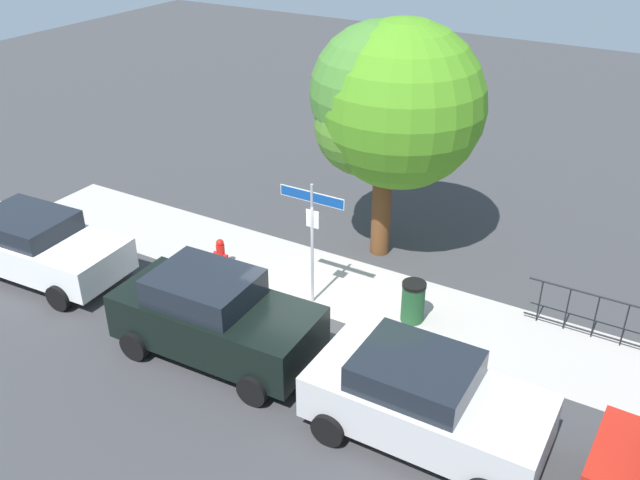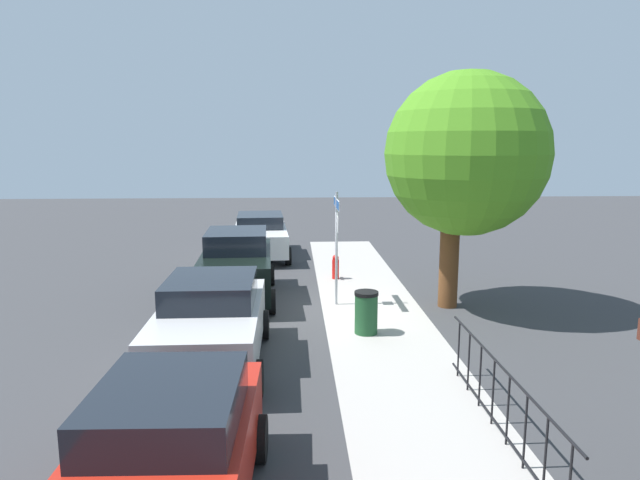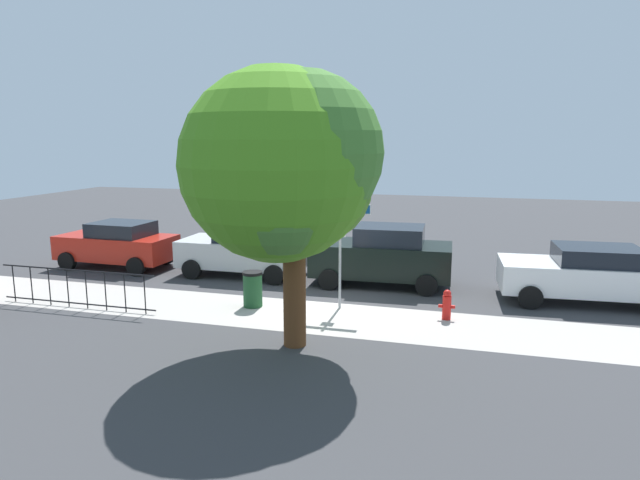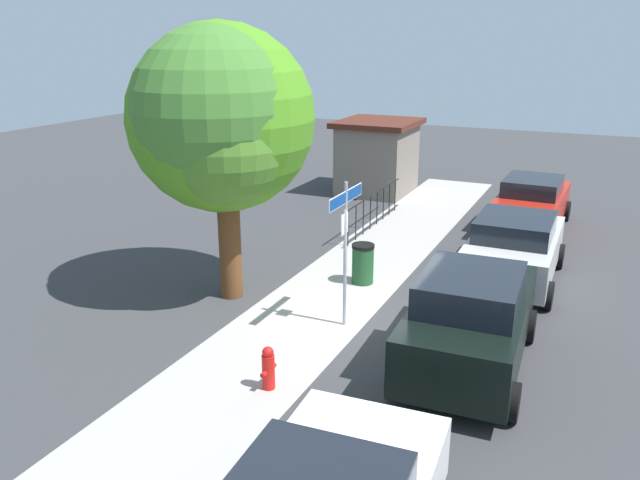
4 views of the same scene
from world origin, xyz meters
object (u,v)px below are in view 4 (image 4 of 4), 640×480
Objects in this scene: street_sign at (345,225)px; car_black at (470,319)px; shade_tree at (217,122)px; utility_shed at (377,156)px; car_silver at (514,248)px; fire_hydrant at (268,368)px; car_red at (532,202)px; trash_bin at (363,264)px.

car_black is (-0.72, -2.71, -1.21)m from street_sign.
shade_tree reaches higher than utility_shed.
car_silver is 1.35× the size of utility_shed.
car_red is at bearing -13.42° from fire_hydrant.
car_silver reaches higher than fire_hydrant.
shade_tree is (0.35, 3.16, 1.80)m from street_sign.
car_silver is at bearing -63.56° from trash_bin.
utility_shed reaches higher than fire_hydrant.
shade_tree reaches higher than street_sign.
car_red reaches higher than fire_hydrant.
car_silver is 9.59m from utility_shed.
street_sign is at bearing 165.08° from car_red.
shade_tree is 7.79× the size of fire_hydrant.
street_sign is 11.81m from utility_shed.
car_black is 9.47m from car_red.
trash_bin is at bearing 116.07° from car_silver.
trash_bin is (-8.95, -2.90, -0.89)m from utility_shed.
fire_hydrant is (-6.81, 2.96, -0.48)m from car_silver.
street_sign is 0.69× the size of car_black.
shade_tree is 1.94× the size of utility_shed.
street_sign is 3.37m from fire_hydrant.
street_sign is 0.97× the size of utility_shed.
trash_bin is at bearing 44.04° from car_black.
utility_shed is (11.29, 3.40, -0.77)m from street_sign.
street_sign is at bearing -163.24° from utility_shed.
car_silver is at bearing -176.22° from car_red.
car_red is at bearing -34.33° from shade_tree.
trash_bin is (5.19, 0.30, 0.11)m from fire_hydrant.
fire_hydrant is at bearing 156.12° from car_silver.
car_silver is 1.02× the size of car_red.
car_black is (-1.07, -5.87, -3.01)m from shade_tree.
fire_hydrant is 0.80× the size of trash_bin.
street_sign is 0.73× the size of car_red.
street_sign is 3.10× the size of trash_bin.
shade_tree is at bearing 42.72° from fire_hydrant.
fire_hydrant is (-2.86, 0.20, -1.77)m from street_sign.
car_black is at bearing -153.02° from utility_shed.
car_red is 11.94m from fire_hydrant.
trash_bin is at bearing 3.31° from fire_hydrant.
car_silver is 4.30× the size of trash_bin.
car_black is 13.48m from utility_shed.
fire_hydrant is at bearing -176.69° from trash_bin.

